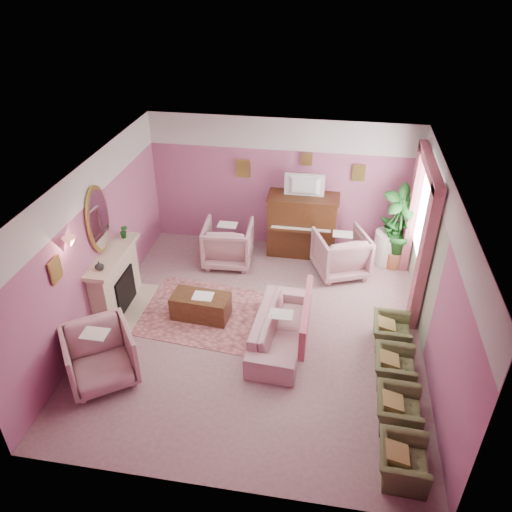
% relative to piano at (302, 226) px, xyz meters
% --- Properties ---
extents(floor, '(5.50, 6.00, 0.01)m').
position_rel_piano_xyz_m(floor, '(-0.50, -2.68, -0.65)').
color(floor, gray).
rests_on(floor, ground).
extents(ceiling, '(5.50, 6.00, 0.01)m').
position_rel_piano_xyz_m(ceiling, '(-0.50, -2.68, 2.15)').
color(ceiling, silver).
rests_on(ceiling, wall_back).
extents(wall_back, '(5.50, 0.02, 2.80)m').
position_rel_piano_xyz_m(wall_back, '(-0.50, 0.32, 0.75)').
color(wall_back, '#875177').
rests_on(wall_back, floor).
extents(wall_front, '(5.50, 0.02, 2.80)m').
position_rel_piano_xyz_m(wall_front, '(-0.50, -5.68, 0.75)').
color(wall_front, '#875177').
rests_on(wall_front, floor).
extents(wall_left, '(0.02, 6.00, 2.80)m').
position_rel_piano_xyz_m(wall_left, '(-3.25, -2.68, 0.75)').
color(wall_left, '#875177').
rests_on(wall_left, floor).
extents(wall_right, '(0.02, 6.00, 2.80)m').
position_rel_piano_xyz_m(wall_right, '(2.25, -2.68, 0.75)').
color(wall_right, '#875177').
rests_on(wall_right, floor).
extents(picture_rail_band, '(5.50, 0.01, 0.65)m').
position_rel_piano_xyz_m(picture_rail_band, '(-0.50, 0.31, 1.82)').
color(picture_rail_band, silver).
rests_on(picture_rail_band, wall_back).
extents(stripe_panel, '(0.01, 3.00, 2.15)m').
position_rel_piano_xyz_m(stripe_panel, '(2.23, -1.38, 0.42)').
color(stripe_panel, '#9FAC91').
rests_on(stripe_panel, wall_right).
extents(fireplace_surround, '(0.30, 1.40, 1.10)m').
position_rel_piano_xyz_m(fireplace_surround, '(-3.09, -2.48, -0.10)').
color(fireplace_surround, '#C7AF93').
rests_on(fireplace_surround, floor).
extents(fireplace_inset, '(0.18, 0.72, 0.68)m').
position_rel_piano_xyz_m(fireplace_inset, '(-2.99, -2.48, -0.25)').
color(fireplace_inset, black).
rests_on(fireplace_inset, floor).
extents(fire_ember, '(0.06, 0.54, 0.10)m').
position_rel_piano_xyz_m(fire_ember, '(-2.95, -2.48, -0.43)').
color(fire_ember, '#E45A03').
rests_on(fire_ember, floor).
extents(mantel_shelf, '(0.40, 1.55, 0.07)m').
position_rel_piano_xyz_m(mantel_shelf, '(-3.06, -2.48, 0.47)').
color(mantel_shelf, '#C7AF93').
rests_on(mantel_shelf, fireplace_surround).
extents(hearth, '(0.55, 1.50, 0.02)m').
position_rel_piano_xyz_m(hearth, '(-2.89, -2.48, -0.64)').
color(hearth, '#C7AF93').
rests_on(hearth, floor).
extents(mirror_frame, '(0.04, 0.72, 1.20)m').
position_rel_piano_xyz_m(mirror_frame, '(-3.20, -2.48, 1.15)').
color(mirror_frame, '#AC9D46').
rests_on(mirror_frame, wall_left).
extents(mirror_glass, '(0.01, 0.60, 1.06)m').
position_rel_piano_xyz_m(mirror_glass, '(-3.17, -2.48, 1.15)').
color(mirror_glass, silver).
rests_on(mirror_glass, wall_left).
extents(sconce_shade, '(0.20, 0.20, 0.16)m').
position_rel_piano_xyz_m(sconce_shade, '(-3.12, -3.53, 1.33)').
color(sconce_shade, '#D57261').
rests_on(sconce_shade, wall_left).
extents(piano, '(1.40, 0.60, 1.30)m').
position_rel_piano_xyz_m(piano, '(0.00, 0.00, 0.00)').
color(piano, '#412210').
rests_on(piano, floor).
extents(piano_keyshelf, '(1.30, 0.12, 0.06)m').
position_rel_piano_xyz_m(piano_keyshelf, '(-0.00, -0.35, 0.07)').
color(piano_keyshelf, '#412210').
rests_on(piano_keyshelf, piano).
extents(piano_keys, '(1.20, 0.08, 0.02)m').
position_rel_piano_xyz_m(piano_keys, '(0.00, -0.35, 0.11)').
color(piano_keys, silver).
rests_on(piano_keys, piano).
extents(piano_top, '(1.45, 0.65, 0.04)m').
position_rel_piano_xyz_m(piano_top, '(0.00, 0.00, 0.66)').
color(piano_top, '#412210').
rests_on(piano_top, piano).
extents(television, '(0.80, 0.12, 0.48)m').
position_rel_piano_xyz_m(television, '(0.00, -0.05, 0.95)').
color(television, black).
rests_on(television, piano).
extents(print_back_left, '(0.30, 0.03, 0.38)m').
position_rel_piano_xyz_m(print_back_left, '(-1.30, 0.28, 1.07)').
color(print_back_left, '#AC9D46').
rests_on(print_back_left, wall_back).
extents(print_back_right, '(0.26, 0.03, 0.34)m').
position_rel_piano_xyz_m(print_back_right, '(1.05, 0.28, 1.13)').
color(print_back_right, '#AC9D46').
rests_on(print_back_right, wall_back).
extents(print_back_mid, '(0.22, 0.03, 0.26)m').
position_rel_piano_xyz_m(print_back_mid, '(0.00, 0.28, 1.35)').
color(print_back_mid, '#AC9D46').
rests_on(print_back_mid, wall_back).
extents(print_left_wall, '(0.03, 0.28, 0.36)m').
position_rel_piano_xyz_m(print_left_wall, '(-3.21, -3.88, 1.07)').
color(print_left_wall, '#AC9D46').
rests_on(print_left_wall, wall_left).
extents(window_blind, '(0.03, 1.40, 1.80)m').
position_rel_piano_xyz_m(window_blind, '(2.20, -1.13, 1.05)').
color(window_blind, white).
rests_on(window_blind, wall_right).
extents(curtain_left, '(0.16, 0.34, 2.60)m').
position_rel_piano_xyz_m(curtain_left, '(2.12, -2.05, 0.65)').
color(curtain_left, '#B15465').
rests_on(curtain_left, floor).
extents(curtain_right, '(0.16, 0.34, 2.60)m').
position_rel_piano_xyz_m(curtain_right, '(2.12, -0.21, 0.65)').
color(curtain_right, '#B15465').
rests_on(curtain_right, floor).
extents(pelmet, '(0.16, 2.20, 0.16)m').
position_rel_piano_xyz_m(pelmet, '(2.12, -1.13, 1.91)').
color(pelmet, '#B15465').
rests_on(pelmet, wall_right).
extents(mantel_plant, '(0.16, 0.16, 0.28)m').
position_rel_piano_xyz_m(mantel_plant, '(-3.05, -1.93, 0.64)').
color(mantel_plant, '#184F19').
rests_on(mantel_plant, mantel_shelf).
extents(mantel_vase, '(0.16, 0.16, 0.16)m').
position_rel_piano_xyz_m(mantel_vase, '(-3.05, -2.98, 0.58)').
color(mantel_vase, silver).
rests_on(mantel_vase, mantel_shelf).
extents(area_rug, '(2.66, 2.03, 0.01)m').
position_rel_piano_xyz_m(area_rug, '(-1.36, -2.41, -0.64)').
color(area_rug, '#9F5B5C').
rests_on(area_rug, floor).
extents(coffee_table, '(1.03, 0.57, 0.45)m').
position_rel_piano_xyz_m(coffee_table, '(-1.54, -2.49, -0.43)').
color(coffee_table, '#472B17').
rests_on(coffee_table, floor).
extents(table_paper, '(0.35, 0.28, 0.01)m').
position_rel_piano_xyz_m(table_paper, '(-1.49, -2.49, -0.20)').
color(table_paper, white).
rests_on(table_paper, coffee_table).
extents(sofa, '(0.67, 2.01, 0.81)m').
position_rel_piano_xyz_m(sofa, '(-0.08, -2.91, -0.24)').
color(sofa, '#B8878C').
rests_on(sofa, floor).
extents(sofa_throw, '(0.10, 1.52, 0.56)m').
position_rel_piano_xyz_m(sofa_throw, '(0.32, -2.91, -0.05)').
color(sofa_throw, '#B15465').
rests_on(sofa_throw, sofa).
extents(floral_armchair_left, '(0.95, 0.95, 0.99)m').
position_rel_piano_xyz_m(floral_armchair_left, '(-1.45, -0.65, -0.15)').
color(floral_armchair_left, '#B8878C').
rests_on(floral_armchair_left, floor).
extents(floral_armchair_right, '(0.95, 0.95, 0.99)m').
position_rel_piano_xyz_m(floral_armchair_right, '(0.84, -0.65, -0.15)').
color(floral_armchair_right, '#B8878C').
rests_on(floral_armchair_right, floor).
extents(floral_armchair_front, '(0.95, 0.95, 0.99)m').
position_rel_piano_xyz_m(floral_armchair_front, '(-2.63, -4.19, -0.15)').
color(floral_armchair_front, '#B8878C').
rests_on(floral_armchair_front, floor).
extents(olive_chair_a, '(0.50, 0.71, 0.61)m').
position_rel_piano_xyz_m(olive_chair_a, '(1.72, -5.10, -0.34)').
color(olive_chair_a, '#525A33').
rests_on(olive_chair_a, floor).
extents(olive_chair_b, '(0.50, 0.71, 0.61)m').
position_rel_piano_xyz_m(olive_chair_b, '(1.72, -4.28, -0.34)').
color(olive_chair_b, '#525A33').
rests_on(olive_chair_b, floor).
extents(olive_chair_c, '(0.50, 0.71, 0.61)m').
position_rel_piano_xyz_m(olive_chair_c, '(1.72, -3.46, -0.34)').
color(olive_chair_c, '#525A33').
rests_on(olive_chair_c, floor).
extents(olive_chair_d, '(0.50, 0.71, 0.61)m').
position_rel_piano_xyz_m(olive_chair_d, '(1.72, -2.64, -0.34)').
color(olive_chair_d, '#525A33').
rests_on(olive_chair_d, floor).
extents(side_table, '(0.52, 0.52, 0.70)m').
position_rel_piano_xyz_m(side_table, '(1.76, -0.09, -0.30)').
color(side_table, silver).
rests_on(side_table, floor).
extents(side_plant_big, '(0.30, 0.30, 0.34)m').
position_rel_piano_xyz_m(side_plant_big, '(1.76, -0.09, 0.22)').
color(side_plant_big, '#184F19').
rests_on(side_plant_big, side_table).
extents(side_plant_small, '(0.16, 0.16, 0.28)m').
position_rel_piano_xyz_m(side_plant_small, '(1.88, -0.19, 0.19)').
color(side_plant_small, '#184F19').
rests_on(side_plant_small, side_table).
extents(palm_pot, '(0.34, 0.34, 0.34)m').
position_rel_piano_xyz_m(palm_pot, '(1.92, -0.24, -0.48)').
color(palm_pot, '#A15B3A').
rests_on(palm_pot, floor).
extents(palm_plant, '(0.76, 0.76, 1.44)m').
position_rel_piano_xyz_m(palm_plant, '(1.92, -0.24, 0.41)').
color(palm_plant, '#184F19').
rests_on(palm_plant, palm_pot).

